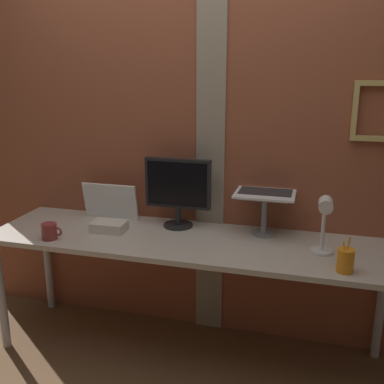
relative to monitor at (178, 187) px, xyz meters
name	(u,v)px	position (x,y,z in m)	size (l,w,h in m)	color
ground_plane	(177,352)	(0.05, -0.22, -0.98)	(6.00, 6.00, 0.00)	brown
brick_wall_back	(194,128)	(0.05, 0.18, 0.33)	(3.14, 0.16, 2.63)	brown
desk	(187,250)	(0.11, -0.19, -0.31)	(2.32, 0.62, 0.73)	beige
monitor	(178,187)	(0.00, 0.00, 0.00)	(0.40, 0.18, 0.42)	black
laptop_stand	(264,208)	(0.52, 0.00, -0.09)	(0.28, 0.22, 0.24)	gray
laptop	(267,182)	(0.52, 0.07, 0.05)	(0.34, 0.29, 0.23)	white
whiteboard_panel	(110,201)	(-0.46, 0.02, -0.13)	(0.36, 0.02, 0.23)	white
desk_lamp	(324,220)	(0.85, -0.24, -0.05)	(0.12, 0.20, 0.33)	white
pen_cup	(345,260)	(0.95, -0.40, -0.19)	(0.08, 0.08, 0.18)	orange
coffee_mug	(50,231)	(-0.64, -0.40, -0.20)	(0.12, 0.09, 0.09)	maroon
paper_clutter_stack	(109,226)	(-0.37, -0.19, -0.22)	(0.20, 0.14, 0.06)	silver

